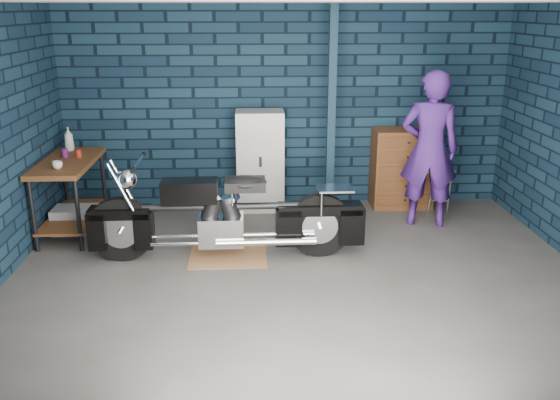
% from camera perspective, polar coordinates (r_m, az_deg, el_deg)
% --- Properties ---
extents(ground, '(6.00, 6.00, 0.00)m').
position_cam_1_polar(ground, '(6.14, 1.92, -7.53)').
color(ground, '#514E4B').
rests_on(ground, ground).
extents(room_walls, '(6.02, 5.01, 2.71)m').
position_cam_1_polar(room_walls, '(6.13, 1.67, 11.04)').
color(room_walls, '#0E1F2F').
rests_on(room_walls, ground).
extents(support_post, '(0.10, 0.10, 2.70)m').
position_cam_1_polar(support_post, '(7.65, 4.95, 8.22)').
color(support_post, '#102735').
rests_on(support_post, ground).
extents(workbench, '(0.60, 1.40, 0.91)m').
position_cam_1_polar(workbench, '(7.65, -19.45, 0.33)').
color(workbench, brown).
rests_on(workbench, ground).
extents(drip_mat, '(0.86, 0.65, 0.01)m').
position_cam_1_polar(drip_mat, '(6.66, -5.02, -5.45)').
color(drip_mat, '#9A6843').
rests_on(drip_mat, ground).
extents(motorcycle, '(2.56, 0.71, 1.13)m').
position_cam_1_polar(motorcycle, '(6.45, -5.15, -0.90)').
color(motorcycle, black).
rests_on(motorcycle, ground).
extents(person, '(0.79, 0.60, 1.96)m').
position_cam_1_polar(person, '(7.56, 14.18, 4.74)').
color(person, '#441F76').
rests_on(person, ground).
extents(storage_bin, '(0.51, 0.36, 0.31)m').
position_cam_1_polar(storage_bin, '(7.72, -19.11, -1.81)').
color(storage_bin, '#96999E').
rests_on(storage_bin, ground).
extents(locker, '(0.63, 0.45, 1.35)m').
position_cam_1_polar(locker, '(8.00, -1.92, 3.78)').
color(locker, beige).
rests_on(locker, ground).
extents(tool_chest, '(0.81, 0.45, 1.09)m').
position_cam_1_polar(tool_chest, '(8.29, 11.70, 2.97)').
color(tool_chest, brown).
rests_on(tool_chest, ground).
extents(shop_stool, '(0.36, 0.36, 0.64)m').
position_cam_1_polar(shop_stool, '(8.05, 15.08, 0.61)').
color(shop_stool, '#C5BB95').
rests_on(shop_stool, ground).
extents(cup_a, '(0.13, 0.13, 0.09)m').
position_cam_1_polar(cup_a, '(7.16, -20.64, 3.17)').
color(cup_a, '#C5BB95').
rests_on(cup_a, workbench).
extents(mug_purple, '(0.08, 0.08, 0.10)m').
position_cam_1_polar(mug_purple, '(7.68, -20.00, 4.27)').
color(mug_purple, '#601965').
rests_on(mug_purple, workbench).
extents(mug_red, '(0.08, 0.08, 0.10)m').
position_cam_1_polar(mug_red, '(7.61, -18.83, 4.25)').
color(mug_red, '#A52316').
rests_on(mug_red, workbench).
extents(bottle, '(0.15, 0.15, 0.30)m').
position_cam_1_polar(bottle, '(8.00, -19.66, 5.56)').
color(bottle, '#96999E').
rests_on(bottle, workbench).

